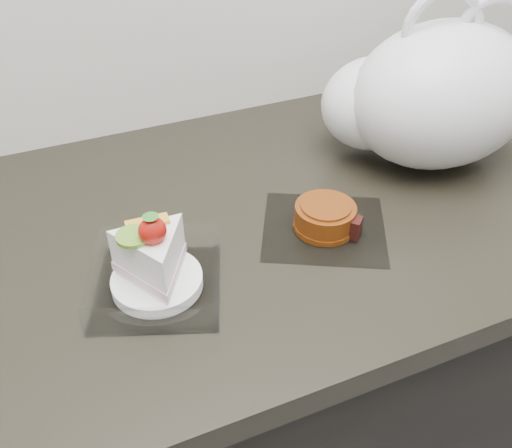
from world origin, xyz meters
TOP-DOWN VIEW (x-y plane):
  - counter at (0.00, 1.69)m, footprint 2.04×0.64m
  - cake_tray at (-0.12, 1.59)m, footprint 0.20×0.20m
  - mooncake_wrap at (0.13, 1.61)m, footprint 0.23×0.22m
  - plastic_bag at (0.37, 1.72)m, footprint 0.39×0.34m

SIDE VIEW (x-z plane):
  - counter at x=0.00m, z-range 0.00..0.90m
  - mooncake_wrap at x=0.13m, z-range 0.90..0.94m
  - cake_tray at x=-0.12m, z-range 0.87..0.99m
  - plastic_bag at x=0.37m, z-range 0.87..1.15m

